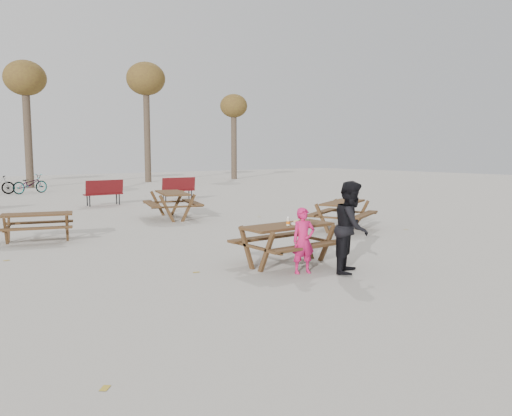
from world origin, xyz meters
TOP-DOWN VIEW (x-y plane):
  - ground at (0.00, 0.00)m, footprint 80.00×80.00m
  - main_picnic_table at (0.00, 0.00)m, footprint 1.80×1.45m
  - food_tray at (0.14, -0.08)m, footprint 0.18×0.11m
  - bread_roll at (0.14, -0.08)m, footprint 0.14×0.06m
  - soda_bottle at (-0.08, -0.10)m, footprint 0.07×0.07m
  - child at (-0.21, -0.67)m, footprint 0.49×0.40m
  - adult at (0.51, -1.13)m, footprint 1.00×0.95m
  - picnic_table_east at (3.98, 2.31)m, footprint 2.26×2.09m
  - picnic_table_north at (-3.17, 5.47)m, footprint 1.90×1.70m
  - picnic_table_far at (1.35, 7.24)m, footprint 2.09×2.35m
  - park_bench_row at (-1.17, 12.54)m, footprint 12.01×1.83m
  - tree_row at (0.90, 25.15)m, footprint 32.17×3.52m
  - fallen_leaves at (0.50, 2.50)m, footprint 11.00×11.00m

SIDE VIEW (x-z plane):
  - ground at x=0.00m, z-range 0.00..0.00m
  - fallen_leaves at x=0.50m, z-range 0.00..0.01m
  - picnic_table_north at x=-3.17m, z-range 0.00..0.68m
  - picnic_table_east at x=3.98m, z-range 0.00..0.78m
  - picnic_table_far at x=1.35m, z-range 0.00..0.85m
  - park_bench_row at x=-1.17m, z-range 0.00..1.03m
  - child at x=-0.21m, z-range 0.00..1.17m
  - main_picnic_table at x=0.00m, z-range 0.20..0.97m
  - food_tray at x=0.14m, z-range 0.78..0.81m
  - adult at x=0.51m, z-range 0.00..1.64m
  - bread_roll at x=0.14m, z-range 0.81..0.86m
  - soda_bottle at x=-0.08m, z-range 0.76..0.93m
  - tree_row at x=0.90m, z-range 2.06..10.32m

